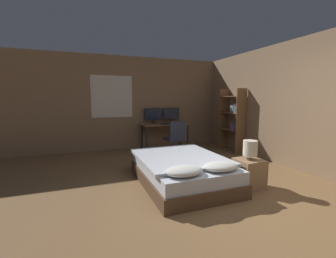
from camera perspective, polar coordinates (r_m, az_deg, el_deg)
ground_plane at (r=3.38m, az=19.20°, el=-18.87°), size 20.00×20.00×0.00m
wall_back at (r=6.93m, az=-4.30°, el=6.61°), size 12.00×0.08×2.70m
wall_side_right at (r=5.62m, az=26.87°, el=5.49°), size 0.06×12.00×2.70m
bed at (r=4.03m, az=3.57°, el=-10.36°), size 1.43×1.99×0.55m
nightstand at (r=4.06m, az=19.86°, el=-10.61°), size 0.41×0.41×0.49m
bedside_lamp at (r=3.94m, az=20.15°, el=-4.62°), size 0.23×0.23×0.32m
desk at (r=6.71m, az=-0.83°, el=0.60°), size 1.38×0.63×0.75m
monitor_left at (r=6.78m, az=-3.79°, el=3.64°), size 0.53×0.16×0.44m
monitor_right at (r=6.98m, az=0.83°, el=3.77°), size 0.53×0.16×0.44m
keyboard at (r=6.50m, az=-0.19°, el=1.29°), size 0.41×0.13×0.02m
computer_mouse at (r=6.61m, az=2.21°, el=1.47°), size 0.07×0.05×0.04m
office_chair at (r=6.03m, az=1.86°, el=-3.06°), size 0.52×0.52×0.90m
bookshelf at (r=6.53m, az=16.37°, el=2.88°), size 0.32×0.81×1.76m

